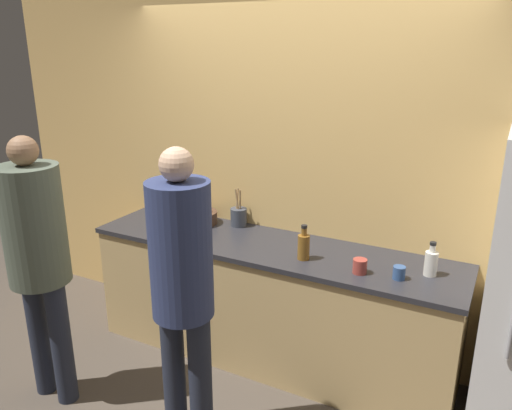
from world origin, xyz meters
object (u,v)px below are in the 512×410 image
object	(u,v)px
person_center	(182,281)
bottle_clear	(431,262)
utensil_crock	(239,216)
cup_blue	(399,273)
bottle_amber	(304,246)
cup_red	(360,266)
person_left	(37,249)
fruit_bowl	(199,217)

from	to	relation	value
person_center	bottle_clear	world-z (taller)	person_center
utensil_crock	cup_blue	world-z (taller)	utensil_crock
bottle_clear	cup_blue	distance (m)	0.21
bottle_amber	cup_red	bearing A→B (deg)	-5.04
person_center	bottle_clear	bearing A→B (deg)	41.67
person_center	cup_red	xyz separation A→B (m)	(0.72, 0.81, -0.09)
utensil_crock	cup_blue	bearing A→B (deg)	-15.36
person_left	bottle_amber	world-z (taller)	person_left
cup_blue	bottle_amber	bearing A→B (deg)	179.65
person_left	bottle_amber	xyz separation A→B (m)	(1.35, 0.93, -0.06)
person_center	bottle_clear	distance (m)	1.48
person_left	fruit_bowl	bearing A→B (deg)	72.53
cup_red	person_center	bearing A→B (deg)	-131.53
person_center	bottle_amber	size ratio (longest dim) A/B	7.49
person_center	utensil_crock	bearing A→B (deg)	105.98
bottle_amber	cup_blue	bearing A→B (deg)	-0.35
person_left	person_center	size ratio (longest dim) A/B	0.99
person_center	utensil_crock	world-z (taller)	person_center
person_center	utensil_crock	xyz separation A→B (m)	(-0.34, 1.20, -0.06)
fruit_bowl	utensil_crock	world-z (taller)	utensil_crock
bottle_clear	person_left	bearing A→B (deg)	-153.42
fruit_bowl	bottle_clear	distance (m)	1.75
person_left	cup_blue	xyz separation A→B (m)	(1.96, 0.92, -0.11)
utensil_crock	bottle_amber	size ratio (longest dim) A/B	1.24
bottle_clear	bottle_amber	bearing A→B (deg)	-170.05
person_left	cup_blue	bearing A→B (deg)	25.14
bottle_amber	person_center	bearing A→B (deg)	-111.75
bottle_clear	cup_red	size ratio (longest dim) A/B	2.37
utensil_crock	cup_red	size ratio (longest dim) A/B	3.22
person_left	utensil_crock	bearing A→B (deg)	62.31
bottle_amber	cup_blue	xyz separation A→B (m)	(0.61, -0.00, -0.05)
cup_red	bottle_clear	bearing A→B (deg)	23.70
person_left	bottle_amber	size ratio (longest dim) A/B	7.42
person_left	cup_blue	distance (m)	2.17
utensil_crock	cup_blue	size ratio (longest dim) A/B	3.66
person_left	cup_red	xyz separation A→B (m)	(1.74, 0.89, -0.10)
person_center	bottle_amber	bearing A→B (deg)	68.25
utensil_crock	person_center	bearing A→B (deg)	-74.02
bottle_clear	cup_red	distance (m)	0.42
person_center	cup_red	world-z (taller)	person_center
bottle_clear	cup_blue	bearing A→B (deg)	-138.18
fruit_bowl	cup_red	size ratio (longest dim) A/B	3.20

